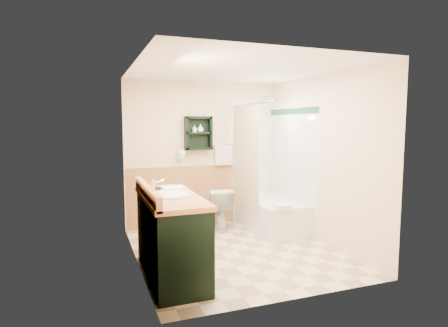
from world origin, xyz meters
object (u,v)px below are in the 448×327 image
(hair_dryer, at_px, (181,155))
(wall_shelf, at_px, (198,133))
(soap_bottle_b, at_px, (200,129))
(bathtub, at_px, (269,213))
(vanity_book, at_px, (149,181))
(soap_bottle_a, at_px, (194,131))
(vanity, at_px, (171,236))
(toilet, at_px, (217,208))

(hair_dryer, bearing_deg, wall_shelf, -4.76)
(soap_bottle_b, bearing_deg, bathtub, -29.81)
(soap_bottle_b, bearing_deg, vanity_book, -125.93)
(soap_bottle_a, bearing_deg, wall_shelf, 4.15)
(hair_dryer, xyz_separation_m, vanity, (-0.59, -1.95, -0.74))
(bathtub, bearing_deg, hair_dryer, 155.69)
(toilet, bearing_deg, bathtub, 162.54)
(wall_shelf, bearing_deg, toilet, -54.93)
(vanity, distance_m, vanity_book, 0.72)
(soap_bottle_a, xyz_separation_m, soap_bottle_b, (0.10, 0.00, 0.02))
(wall_shelf, distance_m, vanity_book, 1.92)
(toilet, xyz_separation_m, vanity_book, (-1.27, -1.22, 0.69))
(hair_dryer, distance_m, soap_bottle_b, 0.53)
(bathtub, relative_size, soap_bottle_a, 13.18)
(vanity_book, distance_m, soap_bottle_a, 1.89)
(hair_dryer, height_order, bathtub, hair_dryer)
(wall_shelf, xyz_separation_m, toilet, (0.21, -0.30, -1.22))
(bathtub, bearing_deg, toilet, 161.35)
(vanity, bearing_deg, toilet, 55.91)
(hair_dryer, xyz_separation_m, bathtub, (1.33, -0.60, -0.96))
(hair_dryer, relative_size, soap_bottle_a, 2.11)
(vanity, bearing_deg, soap_bottle_a, 66.77)
(vanity, xyz_separation_m, soap_bottle_a, (0.83, 1.92, 1.13))
(vanity_book, bearing_deg, soap_bottle_b, 24.25)
(vanity, height_order, vanity_book, vanity_book)
(vanity, distance_m, bathtub, 2.36)
(soap_bottle_a, relative_size, soap_bottle_b, 0.90)
(vanity, height_order, toilet, vanity)
(soap_bottle_a, bearing_deg, bathtub, -27.46)
(bathtub, height_order, toilet, toilet)
(wall_shelf, xyz_separation_m, vanity, (-0.89, -1.93, -1.09))
(wall_shelf, xyz_separation_m, bathtub, (1.03, -0.57, -1.31))
(vanity, bearing_deg, soap_bottle_b, 64.27)
(vanity_book, height_order, soap_bottle_b, soap_bottle_b)
(vanity, bearing_deg, hair_dryer, 73.07)
(wall_shelf, bearing_deg, hair_dryer, 175.24)
(vanity_book, distance_m, soap_bottle_b, 1.95)
(toilet, bearing_deg, soap_bottle_a, -45.32)
(bathtub, bearing_deg, vanity, -144.76)
(vanity_book, bearing_deg, vanity, -98.23)
(bathtub, height_order, vanity_book, vanity_book)
(vanity, bearing_deg, wall_shelf, 65.12)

